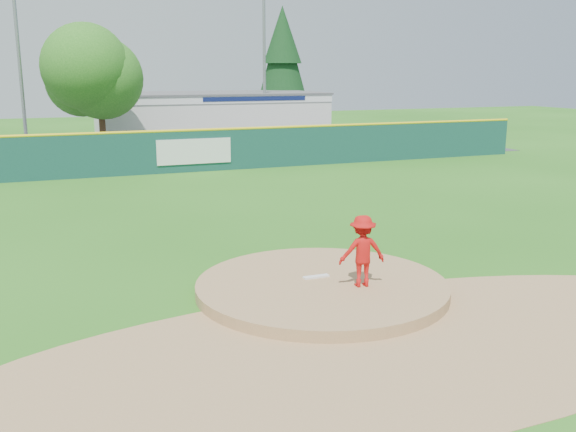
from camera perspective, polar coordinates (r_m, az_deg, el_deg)
name	(u,v)px	position (r m, az deg, el deg)	size (l,w,h in m)	color
ground	(322,292)	(14.18, 3.00, -6.80)	(120.00, 120.00, 0.00)	#286B19
pitchers_mound	(322,292)	(14.18, 3.00, -6.80)	(5.50, 5.50, 0.50)	#9E774C
pitching_rubber	(316,277)	(14.35, 2.51, -5.41)	(0.60, 0.15, 0.04)	white
infield_dirt_arc	(392,345)	(11.71, 9.22, -11.27)	(15.40, 15.40, 0.01)	#9E774C
parking_lot	(135,152)	(39.81, -13.43, 5.57)	(44.00, 16.00, 0.02)	#38383A
pitcher	(362,251)	(13.69, 6.62, -3.11)	(0.99, 0.57, 1.54)	red
van	(259,147)	(35.81, -2.55, 6.17)	(2.09, 4.53, 1.26)	silver
pool_building_grp	(210,116)	(45.73, -6.95, 8.79)	(15.20, 8.20, 3.31)	silver
fence_banners	(51,158)	(30.29, -20.30, 4.86)	(16.48, 0.04, 1.20)	maroon
outfield_fence	(163,151)	(30.86, -11.06, 5.72)	(40.00, 0.14, 2.07)	#13403A
deciduous_tree	(99,75)	(37.31, -16.44, 11.95)	(5.60, 5.60, 7.36)	#382314
conifer_tree	(282,61)	(51.61, -0.49, 13.63)	(4.40, 4.40, 9.50)	#382314
light_pole_left	(18,47)	(39.16, -22.87, 13.70)	(1.75, 0.25, 11.00)	gray
light_pole_right	(264,59)	(43.65, -2.13, 13.79)	(1.75, 0.25, 10.00)	gray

